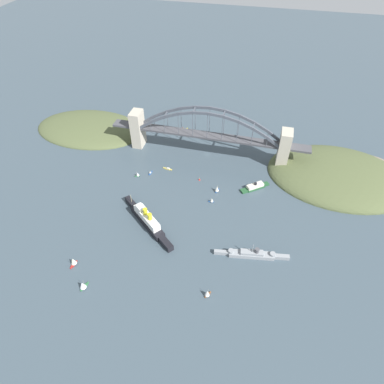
# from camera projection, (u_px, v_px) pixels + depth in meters

# --- Properties ---
(ground_plane) EXTENTS (1400.00, 1400.00, 0.00)m
(ground_plane) POSITION_uv_depth(u_px,v_px,m) (207.00, 154.00, 416.47)
(ground_plane) COLOR #3D4C56
(harbor_arch_bridge) EXTENTS (242.24, 20.04, 63.56)m
(harbor_arch_bridge) POSITION_uv_depth(u_px,v_px,m) (208.00, 137.00, 398.10)
(harbor_arch_bridge) COLOR #BCB29E
(harbor_arch_bridge) RESTS_ON ground
(headland_west_shore) EXTENTS (162.60, 119.76, 28.27)m
(headland_west_shore) POSITION_uv_depth(u_px,v_px,m) (339.00, 176.00, 385.93)
(headland_west_shore) COLOR #515B38
(headland_west_shore) RESTS_ON ground
(headland_east_shore) EXTENTS (152.00, 97.02, 19.63)m
(headland_east_shore) POSITION_uv_depth(u_px,v_px,m) (92.00, 129.00, 460.10)
(headland_east_shore) COLOR #515B38
(headland_east_shore) RESTS_ON ground
(ocean_liner) EXTENTS (69.00, 58.32, 20.33)m
(ocean_liner) POSITION_uv_depth(u_px,v_px,m) (147.00, 220.00, 327.30)
(ocean_liner) COLOR black
(ocean_liner) RESTS_ON ground
(naval_cruiser) EXTENTS (68.52, 13.94, 16.71)m
(naval_cruiser) POSITION_uv_depth(u_px,v_px,m) (252.00, 254.00, 301.24)
(naval_cruiser) COLOR gray
(naval_cruiser) RESTS_ON ground
(harbor_ferry_steamer) EXTENTS (31.50, 26.27, 7.91)m
(harbor_ferry_steamer) POSITION_uv_depth(u_px,v_px,m) (255.00, 187.00, 368.94)
(harbor_ferry_steamer) COLOR #23512D
(harbor_ferry_steamer) RESTS_ON ground
(seaplane_taxiing_near_bridge) EXTENTS (8.93, 9.36, 5.07)m
(seaplane_taxiing_near_bridge) POSITION_uv_depth(u_px,v_px,m) (184.00, 130.00, 453.93)
(seaplane_taxiing_near_bridge) COLOR #B7B7B2
(seaplane_taxiing_near_bridge) RESTS_ON ground
(small_boat_0) EXTENTS (5.79, 9.35, 8.88)m
(small_boat_0) POSITION_uv_depth(u_px,v_px,m) (73.00, 261.00, 294.10)
(small_boat_0) COLOR #B2231E
(small_boat_0) RESTS_ON ground
(small_boat_1) EXTENTS (2.68, 8.33, 1.88)m
(small_boat_1) POSITION_uv_depth(u_px,v_px,m) (151.00, 173.00, 389.06)
(small_boat_1) COLOR #234C8C
(small_boat_1) RESTS_ON ground
(small_boat_2) EXTENTS (11.72, 3.51, 2.13)m
(small_boat_2) POSITION_uv_depth(u_px,v_px,m) (168.00, 169.00, 394.53)
(small_boat_2) COLOR gold
(small_boat_2) RESTS_ON ground
(small_boat_3) EXTENTS (5.59, 7.08, 8.35)m
(small_boat_3) POSITION_uv_depth(u_px,v_px,m) (207.00, 293.00, 271.54)
(small_boat_3) COLOR brown
(small_boat_3) RESTS_ON ground
(small_boat_4) EXTENTS (6.09, 3.65, 6.02)m
(small_boat_4) POSITION_uv_depth(u_px,v_px,m) (212.00, 200.00, 352.52)
(small_boat_4) COLOR #234C8C
(small_boat_4) RESTS_ON ground
(small_boat_5) EXTENTS (6.63, 9.81, 9.11)m
(small_boat_5) POSITION_uv_depth(u_px,v_px,m) (83.00, 285.00, 276.54)
(small_boat_5) COLOR #2D6B3D
(small_boat_5) RESTS_ON ground
(small_boat_6) EXTENTS (6.05, 4.73, 6.29)m
(small_boat_6) POSITION_uv_depth(u_px,v_px,m) (138.00, 174.00, 383.52)
(small_boat_6) COLOR #2D6B3D
(small_boat_6) RESTS_ON ground
(small_boat_7) EXTENTS (5.47, 7.75, 8.43)m
(small_boat_7) POSITION_uv_depth(u_px,v_px,m) (217.00, 189.00, 364.01)
(small_boat_7) COLOR #234C8C
(small_boat_7) RESTS_ON ground
(channel_marker_buoy) EXTENTS (2.20, 2.20, 2.75)m
(channel_marker_buoy) POSITION_uv_depth(u_px,v_px,m) (199.00, 179.00, 380.03)
(channel_marker_buoy) COLOR red
(channel_marker_buoy) RESTS_ON ground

